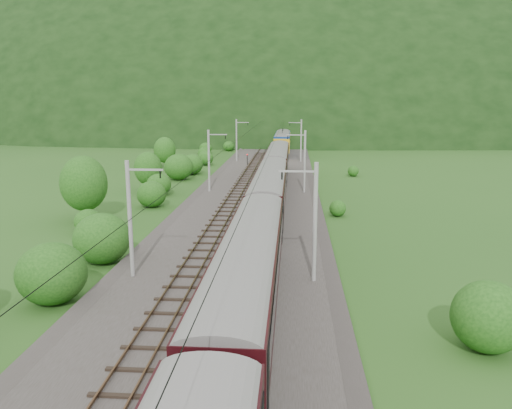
{
  "coord_description": "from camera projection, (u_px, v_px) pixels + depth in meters",
  "views": [
    {
      "loc": [
        4.68,
        -31.88,
        12.34
      ],
      "look_at": [
        1.33,
        13.35,
        2.6
      ],
      "focal_mm": 35.0,
      "sensor_mm": 36.0,
      "label": 1
    }
  ],
  "objects": [
    {
      "name": "hazard_post_far",
      "position": [
        271.0,
        155.0,
        100.88
      ],
      "size": [
        0.14,
        0.14,
        1.29
      ],
      "primitive_type": "cylinder",
      "color": "red",
      "rests_on": "railbed"
    },
    {
      "name": "mountain_main",
      "position": [
        285.0,
        119.0,
        287.52
      ],
      "size": [
        504.0,
        360.0,
        244.0
      ],
      "primitive_type": "ellipsoid",
      "color": "black",
      "rests_on": "ground"
    },
    {
      "name": "overhead_wires",
      "position": [
        237.0,
        161.0,
        42.27
      ],
      "size": [
        4.83,
        198.0,
        0.03
      ],
      "color": "black",
      "rests_on": "ground"
    },
    {
      "name": "hazard_post_near",
      "position": [
        263.0,
        165.0,
        85.88
      ],
      "size": [
        0.15,
        0.15,
        1.37
      ],
      "primitive_type": "cylinder",
      "color": "red",
      "rests_on": "railbed"
    },
    {
      "name": "catenary_left",
      "position": [
        209.0,
        159.0,
        64.71
      ],
      "size": [
        2.54,
        192.28,
        8.0
      ],
      "color": "gray",
      "rests_on": "railbed"
    },
    {
      "name": "ground",
      "position": [
        222.0,
        282.0,
        34.01
      ],
      "size": [
        600.0,
        600.0,
        0.0
      ],
      "primitive_type": "plane",
      "color": "#244E18",
      "rests_on": "ground"
    },
    {
      "name": "vegetation_left",
      "position": [
        105.0,
        207.0,
        47.2
      ],
      "size": [
        12.57,
        149.03,
        6.71
      ],
      "color": "#1A4512",
      "rests_on": "ground"
    },
    {
      "name": "signal",
      "position": [
        247.0,
        158.0,
        90.84
      ],
      "size": [
        0.22,
        0.22,
        2.01
      ],
      "color": "black",
      "rests_on": "railbed"
    },
    {
      "name": "vegetation_right",
      "position": [
        473.0,
        343.0,
        22.69
      ],
      "size": [
        7.57,
        92.2,
        3.23
      ],
      "color": "#1A4512",
      "rests_on": "ground"
    },
    {
      "name": "train",
      "position": [
        270.0,
        183.0,
        51.03
      ],
      "size": [
        3.2,
        128.83,
        5.58
      ],
      "color": "black",
      "rests_on": "ground"
    },
    {
      "name": "mountain_ridge",
      "position": [
        108.0,
        116.0,
        335.2
      ],
      "size": [
        336.0,
        280.0,
        132.0
      ],
      "primitive_type": "ellipsoid",
      "color": "black",
      "rests_on": "ground"
    },
    {
      "name": "catenary_right",
      "position": [
        304.0,
        160.0,
        63.82
      ],
      "size": [
        2.54,
        192.28,
        8.0
      ],
      "color": "gray",
      "rests_on": "railbed"
    },
    {
      "name": "railbed",
      "position": [
        238.0,
        240.0,
        43.73
      ],
      "size": [
        14.0,
        220.0,
        0.3
      ],
      "primitive_type": "cube",
      "color": "#38332D",
      "rests_on": "ground"
    },
    {
      "name": "track_left",
      "position": [
        211.0,
        237.0,
        43.85
      ],
      "size": [
        2.4,
        220.0,
        0.27
      ],
      "color": "#513722",
      "rests_on": "railbed"
    },
    {
      "name": "track_right",
      "position": [
        265.0,
        238.0,
        43.51
      ],
      "size": [
        2.4,
        220.0,
        0.27
      ],
      "color": "#513722",
      "rests_on": "railbed"
    }
  ]
}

